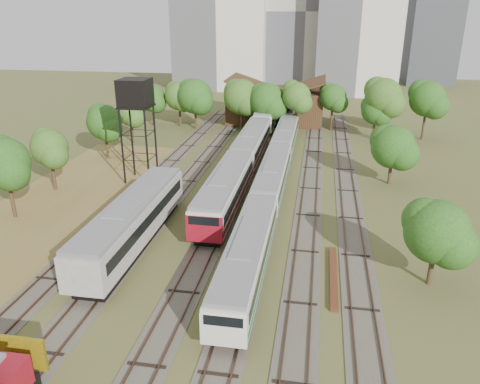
# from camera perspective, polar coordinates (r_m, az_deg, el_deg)

# --- Properties ---
(ground) EXTENTS (240.00, 240.00, 0.00)m
(ground) POSITION_cam_1_polar(r_m,az_deg,el_deg) (30.23, -4.81, -15.75)
(ground) COLOR #475123
(ground) RESTS_ON ground
(dry_grass_patch) EXTENTS (14.00, 60.00, 0.04)m
(dry_grass_patch) POSITION_cam_1_polar(r_m,az_deg,el_deg) (43.67, -25.68, -5.56)
(dry_grass_patch) COLOR brown
(dry_grass_patch) RESTS_ON ground
(tracks) EXTENTS (24.60, 80.00, 0.19)m
(tracks) POSITION_cam_1_polar(r_m,az_deg,el_deg) (52.07, 1.23, 0.87)
(tracks) COLOR #4C473D
(tracks) RESTS_ON ground
(railcar_red_set) EXTENTS (2.99, 34.57, 3.70)m
(railcar_red_set) POSITION_cam_1_polar(r_m,az_deg,el_deg) (52.97, 0.05, 3.43)
(railcar_red_set) COLOR black
(railcar_red_set) RESTS_ON ground
(railcar_green_set) EXTENTS (2.68, 52.08, 3.30)m
(railcar_green_set) POSITION_cam_1_polar(r_m,az_deg,el_deg) (49.63, 4.00, 1.88)
(railcar_green_set) COLOR black
(railcar_green_set) RESTS_ON ground
(railcar_rear) EXTENTS (2.96, 16.08, 3.66)m
(railcar_rear) POSITION_cam_1_polar(r_m,az_deg,el_deg) (79.12, 3.41, 9.36)
(railcar_rear) COLOR black
(railcar_rear) RESTS_ON ground
(old_grey_coach) EXTENTS (3.16, 18.00, 3.92)m
(old_grey_coach) POSITION_cam_1_polar(r_m,az_deg,el_deg) (39.13, -12.95, -3.50)
(old_grey_coach) COLOR black
(old_grey_coach) RESTS_ON ground
(water_tower) EXTENTS (3.30, 3.30, 11.42)m
(water_tower) POSITION_cam_1_polar(r_m,az_deg,el_deg) (52.45, -12.65, 11.38)
(water_tower) COLOR black
(water_tower) RESTS_ON ground
(rail_pile_far) EXTENTS (0.53, 8.53, 0.28)m
(rail_pile_far) POSITION_cam_1_polar(r_m,az_deg,el_deg) (35.20, 11.32, -10.01)
(rail_pile_far) COLOR #5C2F1A
(rail_pile_far) RESTS_ON ground
(maintenance_shed) EXTENTS (16.45, 11.55, 7.58)m
(maintenance_shed) POSITION_cam_1_polar(r_m,az_deg,el_deg) (83.03, 4.46, 10.59)
(maintenance_shed) COLOR #392215
(maintenance_shed) RESTS_ON ground
(tree_band_left) EXTENTS (6.58, 62.98, 7.74)m
(tree_band_left) POSITION_cam_1_polar(r_m,az_deg,el_deg) (52.56, -21.46, 5.07)
(tree_band_left) COLOR #382616
(tree_band_left) RESTS_ON ground
(tree_band_far) EXTENTS (43.44, 9.55, 9.12)m
(tree_band_far) POSITION_cam_1_polar(r_m,az_deg,el_deg) (74.25, 5.46, 11.37)
(tree_band_far) COLOR #382616
(tree_band_far) RESTS_ON ground
(tree_band_right) EXTENTS (4.84, 45.11, 6.67)m
(tree_band_right) POSITION_cam_1_polar(r_m,az_deg,el_deg) (52.62, 18.44, 4.79)
(tree_band_right) COLOR #382616
(tree_band_right) RESTS_ON ground
(tower_centre) EXTENTS (20.00, 18.00, 36.00)m
(tower_centre) POSITION_cam_1_polar(r_m,az_deg,el_deg) (123.38, 8.18, 20.96)
(tower_centre) COLOR #B0A99F
(tower_centre) RESTS_ON ground
(tower_far_right) EXTENTS (12.00, 12.00, 28.00)m
(tower_far_right) POSITION_cam_1_polar(r_m,az_deg,el_deg) (136.18, 22.53, 17.97)
(tower_far_right) COLOR #3C3F44
(tower_far_right) RESTS_ON ground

